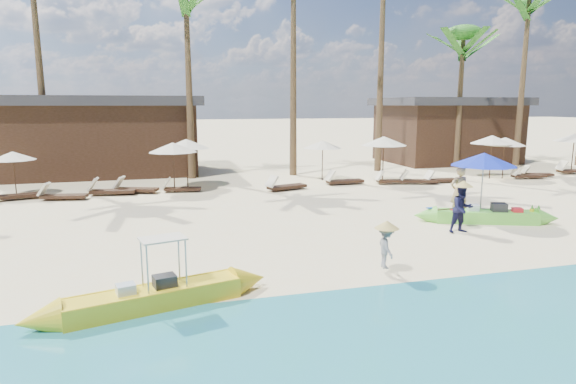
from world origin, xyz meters
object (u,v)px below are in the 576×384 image
object	(u,v)px
green_canoe	(485,216)
blue_umbrella	(484,159)
tourist	(459,192)
yellow_canoe	(154,297)

from	to	relation	value
green_canoe	blue_umbrella	world-z (taller)	blue_umbrella
tourist	blue_umbrella	world-z (taller)	blue_umbrella
green_canoe	yellow_canoe	xyz separation A→B (m)	(-10.55, -4.15, -0.00)
blue_umbrella	tourist	bearing A→B (deg)	129.78
tourist	yellow_canoe	bearing A→B (deg)	28.48
green_canoe	yellow_canoe	distance (m)	11.34
green_canoe	blue_umbrella	size ratio (longest dim) A/B	2.17
tourist	blue_umbrella	bearing A→B (deg)	131.70
green_canoe	blue_umbrella	bearing A→B (deg)	104.15
green_canoe	yellow_canoe	size ratio (longest dim) A/B	0.96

